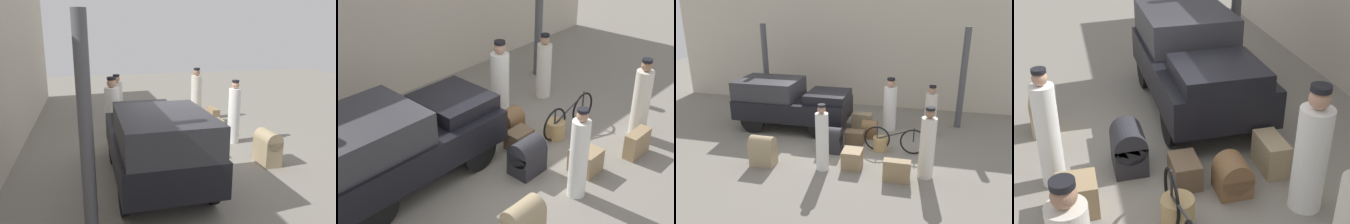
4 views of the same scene
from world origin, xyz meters
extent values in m
plane|color=gray|center=(0.00, 0.00, 0.00)|extent=(30.00, 30.00, 0.00)
cube|color=beige|center=(0.00, 4.08, 2.25)|extent=(16.00, 0.15, 4.50)
cylinder|color=#4C4C51|center=(-3.30, 2.28, 1.67)|extent=(0.21, 0.21, 3.34)
cylinder|color=#4C4C51|center=(3.70, 2.28, 1.67)|extent=(0.21, 0.21, 3.34)
cylinder|color=black|center=(-0.57, 1.75, 0.39)|extent=(0.79, 0.12, 0.79)
cylinder|color=black|center=(-0.57, 0.18, 0.39)|extent=(0.79, 0.12, 0.79)
cylinder|color=black|center=(-2.85, 1.75, 0.39)|extent=(0.79, 0.12, 0.79)
cylinder|color=black|center=(-2.85, 0.18, 0.39)|extent=(0.79, 0.12, 0.79)
cube|color=black|center=(-1.71, 0.96, 0.73)|extent=(3.69, 1.73, 0.63)
cube|color=#2D2D33|center=(-2.54, 0.96, 1.34)|extent=(2.03, 1.59, 0.60)
cube|color=black|center=(-0.51, 0.96, 1.18)|extent=(1.29, 1.35, 0.28)
torus|color=black|center=(2.29, -0.21, 0.37)|extent=(0.74, 0.04, 0.74)
torus|color=black|center=(1.27, -0.21, 0.37)|extent=(0.74, 0.04, 0.74)
cylinder|color=#232328|center=(1.78, -0.21, 0.55)|extent=(1.03, 0.04, 0.40)
cylinder|color=#232328|center=(1.27, -0.21, 0.56)|extent=(0.04, 0.04, 0.38)
cylinder|color=#232328|center=(2.29, -0.21, 0.58)|extent=(0.04, 0.04, 0.42)
cylinder|color=tan|center=(1.37, -0.16, 0.19)|extent=(0.42, 0.42, 0.39)
cylinder|color=white|center=(0.08, -1.64, 0.76)|extent=(0.33, 0.33, 1.51)
sphere|color=tan|center=(0.08, -1.64, 1.61)|extent=(0.20, 0.20, 0.20)
cylinder|color=black|center=(0.08, -1.64, 1.72)|extent=(0.19, 0.19, 0.06)
cylinder|color=silver|center=(2.63, -1.42, 0.77)|extent=(0.37, 0.37, 1.53)
sphere|color=#936B51|center=(2.63, -1.42, 1.65)|extent=(0.23, 0.23, 0.23)
cylinder|color=black|center=(2.63, -1.42, 1.76)|extent=(0.22, 0.22, 0.06)
cylinder|color=white|center=(1.44, 1.55, 0.72)|extent=(0.43, 0.43, 1.44)
sphere|color=tan|center=(1.44, 1.55, 1.58)|extent=(0.27, 0.27, 0.27)
cylinder|color=black|center=(1.44, 1.55, 1.72)|extent=(0.25, 0.25, 0.07)
cylinder|color=silver|center=(2.74, 1.29, 0.69)|extent=(0.37, 0.37, 1.38)
sphere|color=tan|center=(2.74, 1.29, 1.50)|extent=(0.23, 0.23, 0.23)
cylinder|color=black|center=(2.74, 1.29, 1.61)|extent=(0.22, 0.22, 0.06)
cube|color=#232328|center=(-0.01, -0.55, 0.24)|extent=(0.63, 0.48, 0.48)
cylinder|color=#232328|center=(-0.01, -0.55, 0.48)|extent=(0.63, 0.48, 0.48)
cube|color=brown|center=(0.91, 0.73, 0.16)|extent=(0.47, 0.46, 0.31)
cylinder|color=brown|center=(0.91, 0.73, 0.31)|extent=(0.47, 0.46, 0.46)
cube|color=#9E8966|center=(-1.51, -1.76, 0.30)|extent=(0.63, 0.41, 0.60)
cylinder|color=#9E8966|center=(-1.51, -1.76, 0.60)|extent=(0.63, 0.41, 0.41)
cube|color=#9E8966|center=(0.52, 1.46, 0.25)|extent=(0.66, 0.34, 0.51)
cube|color=#937A56|center=(0.79, -1.34, 0.24)|extent=(0.50, 0.51, 0.48)
cube|color=#937A56|center=(1.96, -1.78, 0.27)|extent=(0.64, 0.25, 0.53)
cube|color=brown|center=(0.55, 0.15, 0.19)|extent=(0.55, 0.39, 0.39)
camera|label=1|loc=(-7.89, 2.23, 3.06)|focal=35.00mm
camera|label=2|loc=(-5.67, -5.29, 5.36)|focal=50.00mm
camera|label=3|loc=(2.35, -8.80, 4.11)|focal=35.00mm
camera|label=4|loc=(5.79, -1.25, 4.00)|focal=50.00mm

